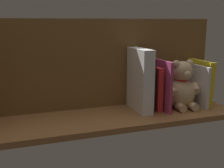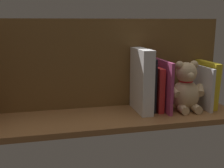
% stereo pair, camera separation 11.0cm
% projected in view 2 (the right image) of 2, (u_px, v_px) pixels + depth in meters
% --- Properties ---
extents(ground_plane, '(1.04, 0.30, 0.02)m').
position_uv_depth(ground_plane, '(112.00, 117.00, 1.14)').
color(ground_plane, brown).
extents(shelf_back_panel, '(1.04, 0.02, 0.38)m').
position_uv_depth(shelf_back_panel, '(105.00, 64.00, 1.21)').
color(shelf_back_panel, brown).
rests_on(shelf_back_panel, ground_plane).
extents(book_0, '(0.04, 0.17, 0.20)m').
position_uv_depth(book_0, '(206.00, 84.00, 1.24)').
color(book_0, yellow).
rests_on(book_0, ground_plane).
extents(book_1, '(0.01, 0.19, 0.18)m').
position_uv_depth(book_1, '(201.00, 87.00, 1.22)').
color(book_1, silver).
rests_on(book_1, ground_plane).
extents(teddy_bear, '(0.17, 0.14, 0.21)m').
position_uv_depth(teddy_bear, '(186.00, 88.00, 1.18)').
color(teddy_bear, '#D1B284').
rests_on(teddy_bear, ground_plane).
extents(book_2, '(0.01, 0.19, 0.21)m').
position_uv_depth(book_2, '(163.00, 85.00, 1.18)').
color(book_2, '#B23F72').
rests_on(book_2, ground_plane).
extents(book_3, '(0.02, 0.15, 0.18)m').
position_uv_depth(book_3, '(155.00, 88.00, 1.19)').
color(book_3, red).
rests_on(book_3, ground_plane).
extents(book_4, '(0.02, 0.14, 0.22)m').
position_uv_depth(book_4, '(149.00, 84.00, 1.19)').
color(book_4, black).
rests_on(book_4, ground_plane).
extents(dictionary_thick_white, '(0.05, 0.18, 0.26)m').
position_uv_depth(dictionary_thick_white, '(142.00, 80.00, 1.16)').
color(dictionary_thick_white, white).
rests_on(dictionary_thick_white, ground_plane).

